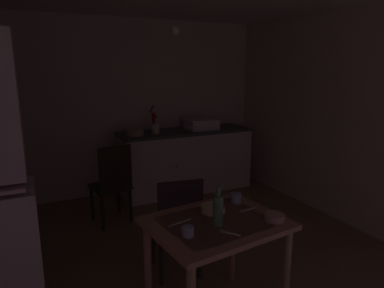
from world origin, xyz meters
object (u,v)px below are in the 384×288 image
mixing_bowl_counter (135,133)px  sink_basin (201,124)px  chair_far_side (177,224)px  teacup_cream (236,198)px  chair_by_counter (112,183)px  dining_table (216,236)px  hand_pump (154,121)px  serving_bowl_wide (274,217)px  glass_bottle (218,209)px

mixing_bowl_counter → sink_basin: bearing=2.8°
mixing_bowl_counter → chair_far_side: (-0.20, -1.89, -0.45)m
teacup_cream → mixing_bowl_counter: bearing=93.7°
chair_by_counter → chair_far_side: bearing=-77.8°
dining_table → teacup_cream: 0.41m
hand_pump → chair_far_side: size_ratio=0.43×
hand_pump → chair_far_side: hand_pump is taller
hand_pump → sink_basin: bearing=-3.6°
sink_basin → hand_pump: (-0.72, 0.05, 0.09)m
sink_basin → teacup_cream: sink_basin is taller
mixing_bowl_counter → teacup_cream: 2.27m
sink_basin → chair_by_counter: (-1.49, -0.68, -0.48)m
dining_table → hand_pump: bearing=80.1°
mixing_bowl_counter → dining_table: (-0.15, -2.49, -0.30)m
hand_pump → dining_table: 2.66m
mixing_bowl_counter → serving_bowl_wide: (0.22, -2.65, -0.16)m
sink_basin → glass_bottle: size_ratio=1.60×
dining_table → teacup_cream: bearing=36.7°
chair_far_side → hand_pump: bearing=76.0°
hand_pump → chair_far_side: (-0.50, -1.99, -0.58)m
chair_far_side → mixing_bowl_counter: bearing=84.0°
chair_by_counter → serving_bowl_wide: bearing=-71.2°
mixing_bowl_counter → teacup_cream: size_ratio=2.80×
sink_basin → glass_bottle: bearing=-114.8°
serving_bowl_wide → glass_bottle: bearing=164.5°
sink_basin → serving_bowl_wide: bearing=-106.6°
mixing_bowl_counter → glass_bottle: bearing=-93.9°
sink_basin → serving_bowl_wide: sink_basin is taller
hand_pump → mixing_bowl_counter: bearing=-162.3°
teacup_cream → serving_bowl_wide: bearing=-79.9°
mixing_bowl_counter → dining_table: 2.51m
teacup_cream → glass_bottle: bearing=-139.2°
hand_pump → chair_far_side: 2.13m
hand_pump → teacup_cream: 2.38m
chair_by_counter → teacup_cream: 1.77m
sink_basin → chair_far_side: (-1.22, -1.94, -0.49)m
chair_by_counter → serving_bowl_wide: size_ratio=6.84×
dining_table → chair_by_counter: bearing=99.7°
sink_basin → hand_pump: bearing=176.4°
hand_pump → teacup_cream: bearing=-93.7°
sink_basin → chair_by_counter: bearing=-155.4°
serving_bowl_wide → teacup_cream: teacup_cream is taller
mixing_bowl_counter → glass_bottle: glass_bottle is taller
sink_basin → dining_table: 2.82m
mixing_bowl_counter → teacup_cream: mixing_bowl_counter is taller
chair_far_side → glass_bottle: 0.75m
teacup_cream → chair_by_counter: bearing=110.8°
dining_table → chair_by_counter: size_ratio=1.04×
chair_far_side → glass_bottle: bearing=-87.9°
sink_basin → serving_bowl_wide: (-0.81, -2.70, -0.20)m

